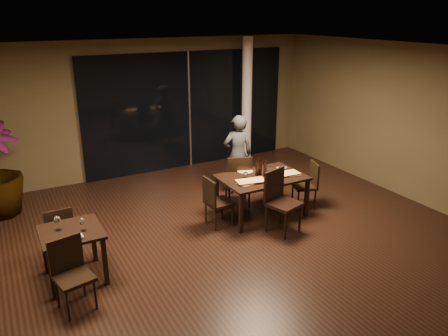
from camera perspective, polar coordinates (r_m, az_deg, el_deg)
ground at (r=7.08m, az=1.50°, el=-10.20°), size 8.00×8.00×0.00m
wall_back at (r=10.05m, az=-10.11°, el=7.79°), size 8.00×0.10×3.00m
wall_right at (r=9.12m, az=24.34°, el=5.11°), size 0.10×8.00×3.00m
ceiling at (r=6.15m, az=1.76°, el=14.96°), size 8.00×8.00×0.04m
window_panel at (r=10.35m, az=-4.62°, el=7.53°), size 5.00×0.06×2.70m
column at (r=10.69m, az=2.99°, el=8.78°), size 0.24×0.24×3.00m
main_table at (r=7.88m, az=4.96°, el=-1.59°), size 1.50×1.00×0.75m
side_table at (r=6.35m, az=-19.26°, el=-8.75°), size 0.80×0.80×0.75m
chair_main_far at (r=8.25m, az=1.90°, el=-1.32°), size 0.60×0.60×1.01m
chair_main_near at (r=7.39m, az=7.27°, el=-3.85°), size 0.61×0.61×1.06m
chair_main_left at (r=7.49m, az=-1.19°, el=-4.15°), size 0.43×0.43×0.89m
chair_main_right at (r=8.41m, az=10.97°, el=-1.85°), size 0.51×0.51×0.88m
chair_side_far at (r=6.96m, az=-20.72°, el=-7.66°), size 0.41×0.41×0.86m
chair_side_near at (r=5.88m, az=-19.38°, el=-12.43°), size 0.51×0.51×0.92m
diner at (r=8.79m, az=1.82°, el=1.75°), size 0.62×0.48×1.63m
pizza_board_left at (r=7.55m, az=3.53°, el=-1.84°), size 0.54×0.35×0.01m
pizza_board_right at (r=7.95m, az=7.98°, el=-0.89°), size 0.57×0.35×0.01m
oblong_pizza_left at (r=7.55m, az=3.53°, el=-1.73°), size 0.52×0.31×0.02m
oblong_pizza_right at (r=7.94m, az=7.99°, el=-0.78°), size 0.52×0.26×0.02m
round_pizza at (r=8.05m, az=2.78°, el=-0.45°), size 0.28×0.28×0.01m
bottle_a at (r=7.84m, az=4.39°, el=0.16°), size 0.07×0.07×0.33m
bottle_b at (r=7.85m, az=5.42°, el=0.01°), size 0.06×0.06×0.28m
bottle_c at (r=7.88m, az=4.73°, el=0.20°), size 0.07×0.07×0.31m
tumbler_left at (r=7.74m, az=2.84°, el=-0.95°), size 0.08×0.08×0.10m
tumbler_right at (r=8.08m, az=5.92°, el=-0.14°), size 0.08×0.08×0.10m
napkin_near at (r=8.06m, az=8.32°, el=-0.61°), size 0.20×0.16×0.01m
napkin_far at (r=8.29m, az=7.57°, el=0.02°), size 0.19×0.13×0.01m
wine_glass_a at (r=6.32m, az=-20.89°, el=-6.80°), size 0.09×0.09×0.20m
wine_glass_b at (r=6.20m, az=-17.99°, el=-7.10°), size 0.08×0.08×0.17m
side_napkin at (r=6.09m, az=-18.80°, el=-8.55°), size 0.19×0.13×0.01m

